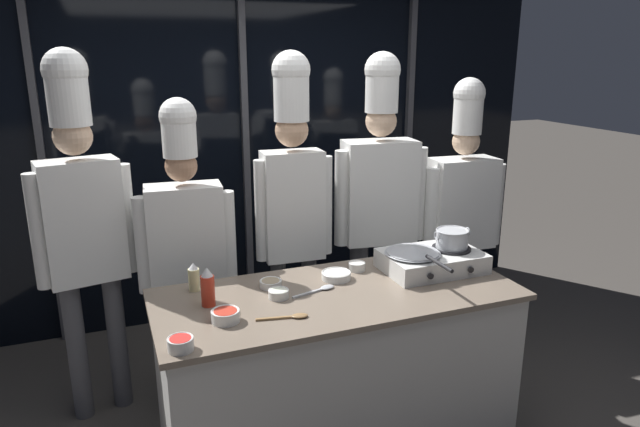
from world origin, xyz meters
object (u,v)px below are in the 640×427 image
at_px(prep_bowl_chili_flakes, 225,315).
at_px(prep_bowl_rice, 357,266).
at_px(squeeze_bottle_chili, 208,288).
at_px(serving_spoon_slotted, 322,289).
at_px(chef_sous, 186,237).
at_px(chef_line, 293,190).
at_px(stock_pot, 452,238).
at_px(chef_head, 82,211).
at_px(prep_bowl_bean_sprouts, 279,293).
at_px(prep_bowl_bell_pepper, 181,343).
at_px(prep_bowl_mushrooms, 271,283).
at_px(squeeze_bottle_oil, 194,277).
at_px(chef_pastry, 379,191).
at_px(chef_apprentice, 462,202).
at_px(frying_pan, 413,250).
at_px(portable_stove, 432,260).
at_px(serving_spoon_solid, 293,316).
at_px(prep_bowl_onion, 336,275).

relative_size(prep_bowl_chili_flakes, prep_bowl_rice, 1.41).
bearing_deg(squeeze_bottle_chili, serving_spoon_slotted, -2.98).
height_order(chef_sous, chef_line, chef_line).
bearing_deg(stock_pot, chef_head, 159.65).
bearing_deg(prep_bowl_chili_flakes, chef_line, 54.55).
bearing_deg(prep_bowl_rice, stock_pot, -15.62).
distance_m(prep_bowl_rice, chef_head, 1.55).
bearing_deg(chef_line, prep_bowl_bean_sprouts, 68.82).
bearing_deg(prep_bowl_bell_pepper, prep_bowl_mushrooms, 42.87).
distance_m(prep_bowl_bell_pepper, chef_line, 1.39).
xyz_separation_m(squeeze_bottle_chili, chef_sous, (-0.00, 0.64, 0.06)).
height_order(prep_bowl_chili_flakes, chef_line, chef_line).
xyz_separation_m(squeeze_bottle_chili, prep_bowl_rice, (0.86, 0.16, -0.07)).
xyz_separation_m(squeeze_bottle_oil, squeeze_bottle_chili, (0.03, -0.20, 0.02)).
distance_m(chef_pastry, chef_apprentice, 0.60).
bearing_deg(prep_bowl_bell_pepper, prep_bowl_chili_flakes, 39.75).
height_order(squeeze_bottle_chili, prep_bowl_mushrooms, squeeze_bottle_chili).
distance_m(prep_bowl_bell_pepper, prep_bowl_chili_flakes, 0.30).
xyz_separation_m(frying_pan, chef_line, (-0.47, 0.66, 0.23)).
height_order(chef_line, chef_apprentice, chef_line).
bearing_deg(prep_bowl_mushrooms, portable_stove, -5.77).
height_order(serving_spoon_solid, chef_pastry, chef_pastry).
bearing_deg(chef_sous, serving_spoon_slotted, 135.37).
distance_m(portable_stove, chef_head, 1.96).
height_order(portable_stove, prep_bowl_onion, portable_stove).
distance_m(serving_spoon_slotted, chef_apprentice, 1.47).
xyz_separation_m(chef_head, chef_apprentice, (2.42, -0.09, -0.16)).
bearing_deg(prep_bowl_mushrooms, chef_head, 144.97).
xyz_separation_m(portable_stove, frying_pan, (-0.13, -0.00, 0.08)).
bearing_deg(serving_spoon_slotted, serving_spoon_solid, -134.45).
distance_m(portable_stove, chef_pastry, 0.77).
bearing_deg(prep_bowl_mushrooms, squeeze_bottle_chili, -163.23).
bearing_deg(portable_stove, stock_pot, 0.10).
bearing_deg(prep_bowl_bean_sprouts, squeeze_bottle_chili, 173.36).
xyz_separation_m(portable_stove, squeeze_bottle_oil, (-1.29, 0.19, 0.02)).
distance_m(prep_bowl_bell_pepper, chef_apprentice, 2.31).
xyz_separation_m(stock_pot, serving_spoon_slotted, (-0.80, -0.04, -0.17)).
bearing_deg(prep_bowl_bell_pepper, squeeze_bottle_chili, 64.33).
bearing_deg(frying_pan, prep_bowl_bell_pepper, -163.29).
xyz_separation_m(portable_stove, stock_pot, (0.13, 0.00, 0.12)).
bearing_deg(chef_head, prep_bowl_chili_flakes, 111.01).
height_order(prep_bowl_bean_sprouts, chef_pastry, chef_pastry).
bearing_deg(squeeze_bottle_oil, prep_bowl_onion, -9.47).
distance_m(prep_bowl_chili_flakes, chef_head, 1.14).
relative_size(squeeze_bottle_chili, chef_line, 0.09).
bearing_deg(prep_bowl_onion, prep_bowl_mushrooms, 176.56).
relative_size(prep_bowl_bean_sprouts, serving_spoon_solid, 0.42).
relative_size(prep_bowl_bell_pepper, chef_line, 0.05).
bearing_deg(chef_sous, prep_bowl_bell_pepper, 84.60).
bearing_deg(prep_bowl_rice, prep_bowl_mushrooms, -174.14).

